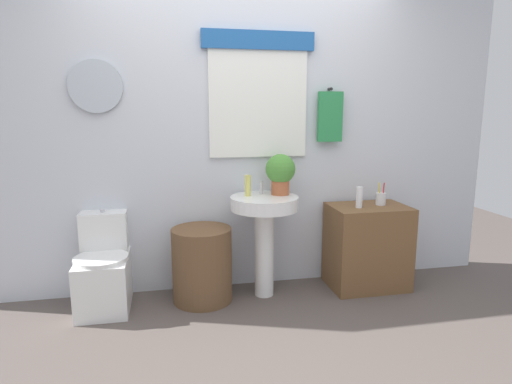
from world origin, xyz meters
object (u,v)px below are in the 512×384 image
at_px(pedestal_sink, 264,221).
at_px(toothbrush_cup, 381,199).
at_px(lotion_bottle, 359,197).
at_px(soap_bottle, 248,186).
at_px(potted_plant, 280,172).
at_px(laundry_hamper, 202,265).
at_px(toilet, 104,271).
at_px(wooden_cabinet, 367,246).

xyz_separation_m(pedestal_sink, toothbrush_cup, (0.98, 0.02, 0.14)).
xyz_separation_m(pedestal_sink, lotion_bottle, (0.76, -0.04, 0.17)).
height_order(soap_bottle, toothbrush_cup, soap_bottle).
xyz_separation_m(pedestal_sink, potted_plant, (0.14, 0.06, 0.38)).
xyz_separation_m(laundry_hamper, potted_plant, (0.63, 0.06, 0.69)).
distance_m(toilet, potted_plant, 1.52).
bearing_deg(soap_bottle, pedestal_sink, -22.62).
bearing_deg(lotion_bottle, potted_plant, 170.86).
relative_size(laundry_hamper, soap_bottle, 3.52).
bearing_deg(soap_bottle, toilet, -179.01).
distance_m(laundry_hamper, soap_bottle, 0.70).
distance_m(laundry_hamper, potted_plant, 0.94).
bearing_deg(pedestal_sink, laundry_hamper, 180.00).
xyz_separation_m(toilet, lotion_bottle, (1.97, -0.07, 0.49)).
xyz_separation_m(wooden_cabinet, toothbrush_cup, (0.11, 0.02, 0.39)).
bearing_deg(toothbrush_cup, soap_bottle, 178.42).
height_order(laundry_hamper, soap_bottle, soap_bottle).
xyz_separation_m(wooden_cabinet, lotion_bottle, (-0.11, -0.04, 0.43)).
height_order(toilet, laundry_hamper, toilet).
height_order(toilet, lotion_bottle, lotion_bottle).
height_order(laundry_hamper, lotion_bottle, lotion_bottle).
bearing_deg(lotion_bottle, laundry_hamper, 178.17).
xyz_separation_m(soap_bottle, toothbrush_cup, (1.10, -0.03, -0.14)).
bearing_deg(toothbrush_cup, laundry_hamper, -179.23).
xyz_separation_m(pedestal_sink, soap_bottle, (-0.12, 0.05, 0.28)).
xyz_separation_m(laundry_hamper, lotion_bottle, (1.25, -0.04, 0.48)).
bearing_deg(soap_bottle, lotion_bottle, -5.83).
distance_m(lotion_bottle, toothbrush_cup, 0.23).
bearing_deg(potted_plant, laundry_hamper, -174.54).
relative_size(wooden_cabinet, lotion_bottle, 4.08).
relative_size(pedestal_sink, toothbrush_cup, 4.30).
bearing_deg(potted_plant, soap_bottle, -177.80).
xyz_separation_m(wooden_cabinet, potted_plant, (-0.73, 0.06, 0.63)).
bearing_deg(laundry_hamper, potted_plant, 5.46).
relative_size(laundry_hamper, wooden_cabinet, 0.83).
xyz_separation_m(laundry_hamper, toothbrush_cup, (1.47, 0.02, 0.45)).
relative_size(potted_plant, toothbrush_cup, 1.72).
height_order(soap_bottle, lotion_bottle, soap_bottle).
bearing_deg(laundry_hamper, lotion_bottle, -1.83).
bearing_deg(pedestal_sink, wooden_cabinet, 0.00).
height_order(wooden_cabinet, lotion_bottle, lotion_bottle).
height_order(wooden_cabinet, toothbrush_cup, toothbrush_cup).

